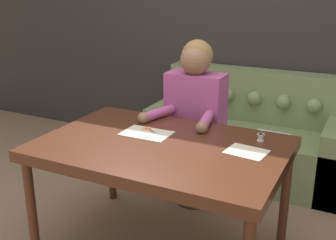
{
  "coord_description": "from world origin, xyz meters",
  "views": [
    {
      "loc": [
        1.09,
        -2.09,
        1.7
      ],
      "look_at": [
        -0.03,
        0.16,
        0.85
      ],
      "focal_mm": 45.0,
      "sensor_mm": 36.0,
      "label": 1
    }
  ],
  "objects_px": {
    "dining_table": "(162,154)",
    "person": "(195,122)",
    "couch": "(249,138)",
    "scissors": "(150,131)",
    "thread_spool": "(261,137)"
  },
  "relations": [
    {
      "from": "dining_table",
      "to": "person",
      "type": "bearing_deg",
      "value": 95.84
    },
    {
      "from": "couch",
      "to": "thread_spool",
      "type": "xyz_separation_m",
      "value": [
        0.37,
        -1.11,
        0.45
      ]
    },
    {
      "from": "couch",
      "to": "scissors",
      "type": "relative_size",
      "value": 7.71
    },
    {
      "from": "thread_spool",
      "to": "dining_table",
      "type": "bearing_deg",
      "value": -149.29
    },
    {
      "from": "thread_spool",
      "to": "couch",
      "type": "bearing_deg",
      "value": 108.43
    },
    {
      "from": "couch",
      "to": "scissors",
      "type": "xyz_separation_m",
      "value": [
        -0.32,
        -1.26,
        0.43
      ]
    },
    {
      "from": "person",
      "to": "couch",
      "type": "bearing_deg",
      "value": 73.78
    },
    {
      "from": "person",
      "to": "thread_spool",
      "type": "height_order",
      "value": "person"
    },
    {
      "from": "person",
      "to": "thread_spool",
      "type": "relative_size",
      "value": 28.69
    },
    {
      "from": "couch",
      "to": "scissors",
      "type": "height_order",
      "value": "couch"
    },
    {
      "from": "dining_table",
      "to": "person",
      "type": "height_order",
      "value": "person"
    },
    {
      "from": "thread_spool",
      "to": "scissors",
      "type": "bearing_deg",
      "value": -167.92
    },
    {
      "from": "dining_table",
      "to": "person",
      "type": "relative_size",
      "value": 1.15
    },
    {
      "from": "scissors",
      "to": "couch",
      "type": "bearing_deg",
      "value": 75.77
    },
    {
      "from": "scissors",
      "to": "thread_spool",
      "type": "bearing_deg",
      "value": 12.08
    }
  ]
}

